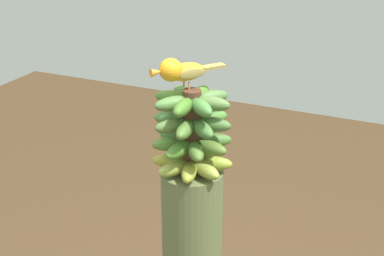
# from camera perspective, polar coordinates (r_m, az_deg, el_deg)

# --- Properties ---
(banana_bunch) EXTENTS (0.24, 0.24, 0.26)m
(banana_bunch) POSITION_cam_1_polar(r_m,az_deg,el_deg) (1.59, 0.00, -0.41)
(banana_bunch) COLOR #4C2D1E
(banana_bunch) RESTS_ON banana_tree
(perched_bird) EXTENTS (0.20, 0.16, 0.09)m
(perched_bird) POSITION_cam_1_polar(r_m,az_deg,el_deg) (1.54, -1.30, 5.93)
(perched_bird) COLOR #C68933
(perched_bird) RESTS_ON banana_bunch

